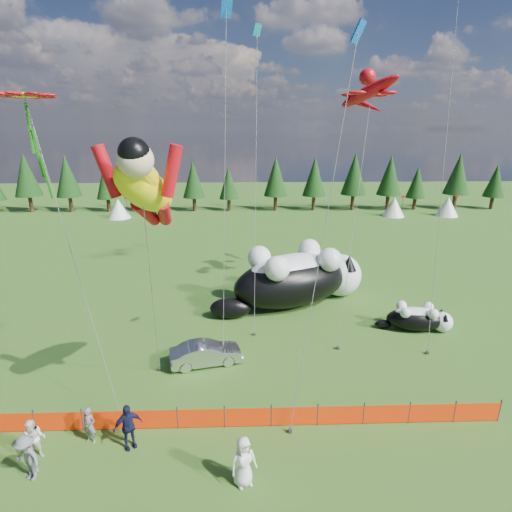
{
  "coord_description": "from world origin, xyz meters",
  "views": [
    {
      "loc": [
        -0.12,
        -17.19,
        12.27
      ],
      "look_at": [
        0.57,
        4.0,
        5.52
      ],
      "focal_mm": 28.0,
      "sensor_mm": 36.0,
      "label": 1
    }
  ],
  "objects": [
    {
      "name": "ground",
      "position": [
        0.0,
        0.0,
        0.0
      ],
      "size": [
        160.0,
        160.0,
        0.0
      ],
      "primitive_type": "plane",
      "color": "#0B3309",
      "rests_on": "ground"
    },
    {
      "name": "safety_fence",
      "position": [
        0.0,
        -3.0,
        0.5
      ],
      "size": [
        22.06,
        0.06,
        1.1
      ],
      "color": "#262626",
      "rests_on": "ground"
    },
    {
      "name": "tree_line",
      "position": [
        0.0,
        45.0,
        4.0
      ],
      "size": [
        90.0,
        4.0,
        8.0
      ],
      "primitive_type": null,
      "color": "black",
      "rests_on": "ground"
    },
    {
      "name": "festival_tents",
      "position": [
        11.0,
        40.0,
        1.4
      ],
      "size": [
        50.0,
        3.2,
        2.8
      ],
      "primitive_type": null,
      "color": "white",
      "rests_on": "ground"
    },
    {
      "name": "cat_large",
      "position": [
        3.86,
        9.72,
        2.08
      ],
      "size": [
        11.46,
        7.57,
        4.37
      ],
      "rotation": [
        0.0,
        0.0,
        0.42
      ],
      "color": "black",
      "rests_on": "ground"
    },
    {
      "name": "cat_small",
      "position": [
        10.97,
        5.4,
        0.82
      ],
      "size": [
        4.77,
        2.17,
        1.73
      ],
      "rotation": [
        0.0,
        0.0,
        -0.15
      ],
      "color": "black",
      "rests_on": "ground"
    },
    {
      "name": "car",
      "position": [
        -2.22,
        1.93,
        0.64
      ],
      "size": [
        4.09,
        2.21,
        1.28
      ],
      "primitive_type": "imported",
      "rotation": [
        0.0,
        0.0,
        1.8
      ],
      "color": "silver",
      "rests_on": "ground"
    },
    {
      "name": "spectator_a",
      "position": [
        -6.46,
        -3.65,
        0.8
      ],
      "size": [
        0.67,
        0.53,
        1.6
      ],
      "primitive_type": "imported",
      "rotation": [
        0.0,
        0.0,
        -0.29
      ],
      "color": "slate",
      "rests_on": "ground"
    },
    {
      "name": "spectator_b",
      "position": [
        -8.26,
        -4.44,
        0.86
      ],
      "size": [
        0.92,
        0.65,
        1.73
      ],
      "primitive_type": "imported",
      "rotation": [
        0.0,
        0.0,
        0.2
      ],
      "color": "silver",
      "rests_on": "ground"
    },
    {
      "name": "spectator_c",
      "position": [
        -4.79,
        -3.98,
        0.99
      ],
      "size": [
        1.3,
        1.12,
        1.98
      ],
      "primitive_type": "imported",
      "rotation": [
        0.0,
        0.0,
        0.56
      ],
      "color": "#121633",
      "rests_on": "ground"
    },
    {
      "name": "spectator_d",
      "position": [
        -8.03,
        -5.41,
        0.93
      ],
      "size": [
        1.36,
        1.12,
        1.86
      ],
      "primitive_type": "imported",
      "rotation": [
        0.0,
        0.0,
        -0.49
      ],
      "color": "slate",
      "rests_on": "ground"
    },
    {
      "name": "spectator_e",
      "position": [
        -0.19,
        -5.88,
        0.99
      ],
      "size": [
        1.13,
        0.95,
        1.97
      ],
      "primitive_type": "imported",
      "rotation": [
        0.0,
        0.0,
        0.4
      ],
      "color": "silver",
      "rests_on": "ground"
    },
    {
      "name": "superhero_kite",
      "position": [
        -3.74,
        -2.2,
        10.15
      ],
      "size": [
        5.13,
        6.36,
        12.58
      ],
      "color": "yellow",
      "rests_on": "ground"
    },
    {
      "name": "gecko_kite",
      "position": [
        8.35,
        11.25,
        14.64
      ],
      "size": [
        6.65,
        11.85,
        17.02
      ],
      "color": "#B80913",
      "rests_on": "ground"
    },
    {
      "name": "flower_kite",
      "position": [
        -8.97,
        0.55,
        13.42
      ],
      "size": [
        5.21,
        4.9,
        14.24
      ],
      "color": "#B80913",
      "rests_on": "ground"
    },
    {
      "name": "diamond_kite_a",
      "position": [
        -0.92,
        6.67,
        17.57
      ],
      "size": [
        1.19,
        5.04,
        19.3
      ],
      "color": "blue",
      "rests_on": "ground"
    },
    {
      "name": "diamond_kite_c",
      "position": [
        4.17,
        -0.66,
        15.15
      ],
      "size": [
        2.96,
        3.45,
        16.65
      ],
      "color": "blue",
      "rests_on": "ground"
    },
    {
      "name": "diamond_kite_d",
      "position": [
        0.93,
        12.55,
        17.67
      ],
      "size": [
        1.04,
        8.4,
        20.13
      ],
      "color": "#0C8996",
      "rests_on": "ground"
    }
  ]
}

